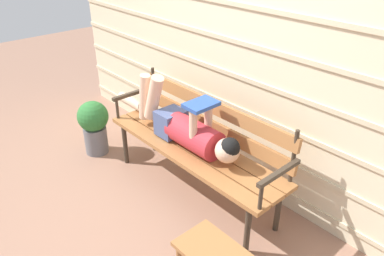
% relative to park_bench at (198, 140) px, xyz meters
% --- Properties ---
extents(ground_plane, '(12.00, 12.00, 0.00)m').
position_rel_park_bench_xyz_m(ground_plane, '(-0.00, -0.22, -0.51)').
color(ground_plane, '#936B56').
extents(house_siding, '(4.82, 0.08, 2.55)m').
position_rel_park_bench_xyz_m(house_siding, '(-0.00, 0.42, 0.77)').
color(house_siding, beige).
rests_on(house_siding, ground).
extents(park_bench, '(1.77, 0.47, 0.89)m').
position_rel_park_bench_xyz_m(park_bench, '(0.00, 0.00, 0.00)').
color(park_bench, '#9E6638').
rests_on(park_bench, ground).
extents(reclining_person, '(1.66, 0.26, 0.54)m').
position_rel_park_bench_xyz_m(reclining_person, '(-0.11, -0.07, 0.11)').
color(reclining_person, '#B72D38').
extents(potted_plant, '(0.31, 0.31, 0.57)m').
position_rel_park_bench_xyz_m(potted_plant, '(-1.15, -0.36, -0.19)').
color(potted_plant, slate).
rests_on(potted_plant, ground).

